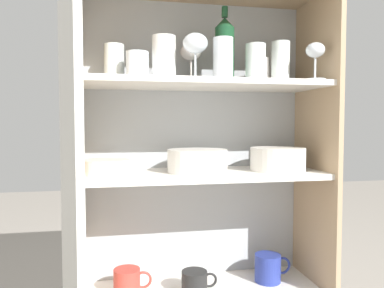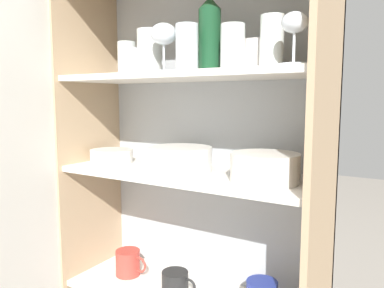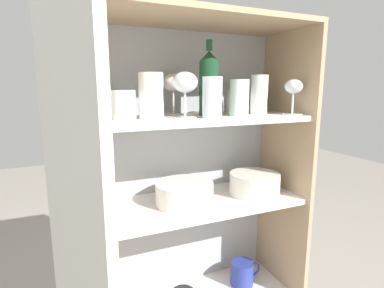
{
  "view_description": "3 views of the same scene",
  "coord_description": "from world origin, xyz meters",
  "px_view_note": "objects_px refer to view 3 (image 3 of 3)",
  "views": [
    {
      "loc": [
        -0.29,
        -1.14,
        0.88
      ],
      "look_at": [
        -0.04,
        0.14,
        0.81
      ],
      "focal_mm": 35.0,
      "sensor_mm": 36.0,
      "label": 1
    },
    {
      "loc": [
        0.65,
        -0.88,
        0.95
      ],
      "look_at": [
        0.0,
        0.18,
        0.8
      ],
      "focal_mm": 35.0,
      "sensor_mm": 36.0,
      "label": 2
    },
    {
      "loc": [
        -0.4,
        -0.82,
        1.13
      ],
      "look_at": [
        0.01,
        0.13,
        0.94
      ],
      "focal_mm": 28.0,
      "sensor_mm": 36.0,
      "label": 3
    }
  ],
  "objects_px": {
    "serving_bowl_small": "(95,209)",
    "mixing_bowl_large": "(255,183)",
    "wine_bottle": "(209,83)",
    "plate_stack_white": "(184,193)",
    "coffee_mug_primary": "(242,273)"
  },
  "relations": [
    {
      "from": "mixing_bowl_large",
      "to": "coffee_mug_primary",
      "type": "height_order",
      "value": "mixing_bowl_large"
    },
    {
      "from": "wine_bottle",
      "to": "serving_bowl_small",
      "type": "xyz_separation_m",
      "value": [
        -0.41,
        -0.01,
        -0.41
      ]
    },
    {
      "from": "wine_bottle",
      "to": "mixing_bowl_large",
      "type": "xyz_separation_m",
      "value": [
        0.2,
        -0.02,
        -0.39
      ]
    },
    {
      "from": "mixing_bowl_large",
      "to": "wine_bottle",
      "type": "bearing_deg",
      "value": 173.15
    },
    {
      "from": "serving_bowl_small",
      "to": "mixing_bowl_large",
      "type": "bearing_deg",
      "value": -1.54
    },
    {
      "from": "wine_bottle",
      "to": "mixing_bowl_large",
      "type": "height_order",
      "value": "wine_bottle"
    },
    {
      "from": "wine_bottle",
      "to": "plate_stack_white",
      "type": "xyz_separation_m",
      "value": [
        -0.1,
        -0.01,
        -0.4
      ]
    },
    {
      "from": "wine_bottle",
      "to": "plate_stack_white",
      "type": "distance_m",
      "value": 0.41
    },
    {
      "from": "wine_bottle",
      "to": "mixing_bowl_large",
      "type": "relative_size",
      "value": 1.33
    },
    {
      "from": "mixing_bowl_large",
      "to": "serving_bowl_small",
      "type": "bearing_deg",
      "value": 178.46
    },
    {
      "from": "wine_bottle",
      "to": "coffee_mug_primary",
      "type": "relative_size",
      "value": 1.87
    },
    {
      "from": "wine_bottle",
      "to": "serving_bowl_small",
      "type": "height_order",
      "value": "wine_bottle"
    },
    {
      "from": "plate_stack_white",
      "to": "mixing_bowl_large",
      "type": "bearing_deg",
      "value": -2.05
    },
    {
      "from": "plate_stack_white",
      "to": "serving_bowl_small",
      "type": "height_order",
      "value": "plate_stack_white"
    },
    {
      "from": "serving_bowl_small",
      "to": "coffee_mug_primary",
      "type": "distance_m",
      "value": 0.72
    }
  ]
}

